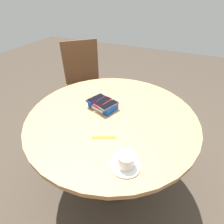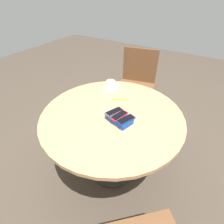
{
  "view_description": "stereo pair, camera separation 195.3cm",
  "coord_description": "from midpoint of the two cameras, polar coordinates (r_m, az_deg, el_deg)",
  "views": [
    {
      "loc": [
        0.37,
        -0.82,
        1.4
      ],
      "look_at": [
        0.0,
        0.0,
        0.74
      ],
      "focal_mm": 28.0,
      "sensor_mm": 36.0,
      "label": 1
    },
    {
      "loc": [
        -0.55,
        0.9,
        1.54
      ],
      "look_at": [
        0.0,
        0.0,
        0.74
      ],
      "focal_mm": 28.0,
      "sensor_mm": 36.0,
      "label": 2
    }
  ],
  "objects": [
    {
      "name": "chair_near_window",
      "position": [
        1.4,
        10.09,
        -8.31
      ],
      "size": [
        0.53,
        0.53,
        0.9
      ],
      "color": "brown",
      "rests_on": "ground_plane"
    },
    {
      "name": "round_table",
      "position": [
        0.85,
        -5.68,
        -47.29
      ],
      "size": [
        1.08,
        1.08,
        0.72
      ],
      "color": "#2D2D2D",
      "rests_on": "ground_plane"
    },
    {
      "name": "phone_gray",
      "position": [
        0.7,
        -5.19,
        -49.16
      ],
      "size": [
        0.1,
        0.15,
        0.01
      ],
      "color": "#515156",
      "rests_on": "phone_box"
    },
    {
      "name": "lanyard_strap",
      "position": [
        0.8,
        1.18,
        -32.16
      ],
      "size": [
        0.12,
        0.07,
        0.0
      ],
      "primitive_type": "cube",
      "rotation": [
        0.0,
        0.0,
        0.43
      ],
      "color": "orange",
      "rests_on": "round_table"
    },
    {
      "name": "phone_navy",
      "position": [
        0.7,
        5.7,
        -56.54
      ],
      "size": [
        0.1,
        0.15,
        0.01
      ],
      "color": "navy",
      "rests_on": "phone_box"
    },
    {
      "name": "coffee_cup",
      "position": [
        0.85,
        -4.86,
        -18.79
      ],
      "size": [
        0.09,
        0.1,
        0.07
      ],
      "color": "white",
      "rests_on": "saucer"
    },
    {
      "name": "phone_red",
      "position": [
        0.7,
        -0.69,
        -53.04
      ],
      "size": [
        0.08,
        0.14,
        0.01
      ],
      "color": "red",
      "rests_on": "phone_box"
    },
    {
      "name": "saucer",
      "position": [
        0.89,
        -4.75,
        -20.06
      ],
      "size": [
        0.14,
        0.14,
        0.01
      ],
      "primitive_type": "cylinder",
      "color": "white",
      "rests_on": "round_table"
    },
    {
      "name": "phone_box",
      "position": [
        0.73,
        -0.72,
        -53.19
      ],
      "size": [
        0.2,
        0.16,
        0.05
      ],
      "color": "#0F42AD",
      "rests_on": "round_table"
    },
    {
      "name": "ground_plane",
      "position": [
        1.47,
        -3.43,
        -49.63
      ],
      "size": [
        8.0,
        8.0,
        0.0
      ],
      "primitive_type": "plane",
      "color": "#42382D"
    }
  ]
}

